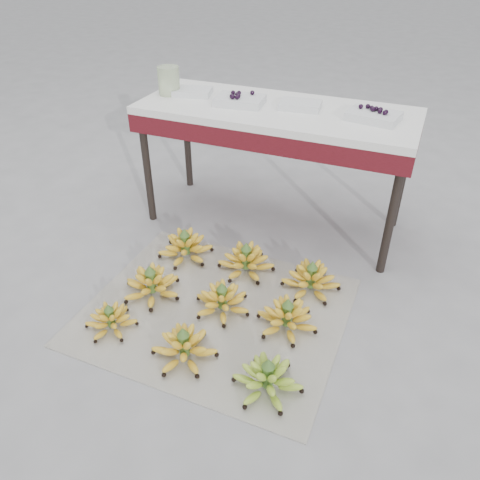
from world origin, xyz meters
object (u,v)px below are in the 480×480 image
at_px(tray_left, 240,100).
at_px(glass_jar, 169,81).
at_px(vendor_table, 276,122).
at_px(bunch_mid_center, 222,301).
at_px(bunch_back_center, 246,261).
at_px(tray_far_left, 193,92).
at_px(bunch_mid_right, 287,317).
at_px(bunch_back_left, 185,247).
at_px(tray_right, 300,105).
at_px(bunch_front_left, 111,320).
at_px(bunch_back_right, 311,280).
at_px(bunch_mid_left, 152,285).
at_px(newspaper_mat, 216,311).
at_px(tray_far_right, 374,116).
at_px(bunch_front_right, 268,379).
at_px(bunch_front_center, 184,347).

distance_m(tray_left, glass_jar, 0.47).
bearing_deg(vendor_table, bunch_mid_center, -86.71).
xyz_separation_m(bunch_back_center, tray_far_left, (-0.59, 0.58, 0.70)).
height_order(bunch_mid_right, vendor_table, vendor_table).
relative_size(bunch_back_left, tray_right, 1.69).
distance_m(bunch_front_left, bunch_mid_center, 0.54).
bearing_deg(bunch_mid_center, bunch_back_right, 59.84).
distance_m(bunch_mid_left, bunch_mid_center, 0.39).
height_order(bunch_front_left, tray_right, tray_right).
distance_m(newspaper_mat, tray_far_right, 1.31).
xyz_separation_m(newspaper_mat, bunch_front_right, (0.40, -0.35, 0.06)).
relative_size(tray_right, glass_jar, 1.49).
xyz_separation_m(bunch_back_center, vendor_table, (-0.04, 0.55, 0.60)).
height_order(vendor_table, glass_jar, glass_jar).
relative_size(bunch_front_left, bunch_mid_left, 0.64).
height_order(newspaper_mat, bunch_front_center, bunch_front_center).
height_order(bunch_back_right, vendor_table, vendor_table).
relative_size(bunch_front_left, bunch_back_left, 0.63).
distance_m(bunch_front_left, bunch_back_left, 0.66).
distance_m(bunch_back_left, bunch_back_right, 0.75).
distance_m(bunch_front_right, glass_jar, 1.83).
bearing_deg(bunch_front_left, tray_far_left, 93.92).
bearing_deg(newspaper_mat, vendor_table, 91.45).
distance_m(bunch_mid_center, vendor_table, 1.08).
relative_size(newspaper_mat, bunch_back_center, 3.53).
xyz_separation_m(bunch_mid_center, bunch_back_left, (-0.38, 0.34, 0.01)).
height_order(tray_left, glass_jar, glass_jar).
height_order(bunch_front_left, tray_far_left, tray_far_left).
xyz_separation_m(bunch_mid_right, glass_jar, (-1.06, 0.87, 0.77)).
height_order(bunch_front_right, bunch_mid_right, same).
distance_m(bunch_front_center, bunch_mid_center, 0.35).
distance_m(newspaper_mat, bunch_front_left, 0.51).
height_order(bunch_front_left, bunch_mid_center, bunch_mid_center).
relative_size(newspaper_mat, bunch_front_right, 3.49).
height_order(bunch_back_center, tray_left, tray_left).
bearing_deg(bunch_front_center, bunch_back_center, 96.16).
bearing_deg(bunch_mid_left, bunch_front_center, -17.33).
relative_size(bunch_mid_left, vendor_table, 0.25).
height_order(vendor_table, tray_right, tray_right).
bearing_deg(tray_right, glass_jar, -176.27).
bearing_deg(glass_jar, bunch_back_right, -27.05).
relative_size(bunch_mid_center, tray_left, 1.23).
relative_size(newspaper_mat, bunch_mid_right, 3.77).
height_order(bunch_front_right, bunch_back_right, bunch_back_right).
relative_size(bunch_back_right, tray_far_left, 1.36).
relative_size(bunch_mid_left, tray_far_right, 1.37).
xyz_separation_m(bunch_mid_left, bunch_mid_center, (0.39, 0.03, -0.00)).
xyz_separation_m(bunch_front_right, bunch_back_left, (-0.75, 0.70, 0.00)).
bearing_deg(tray_far_right, tray_far_left, 178.46).
distance_m(vendor_table, tray_far_right, 0.55).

